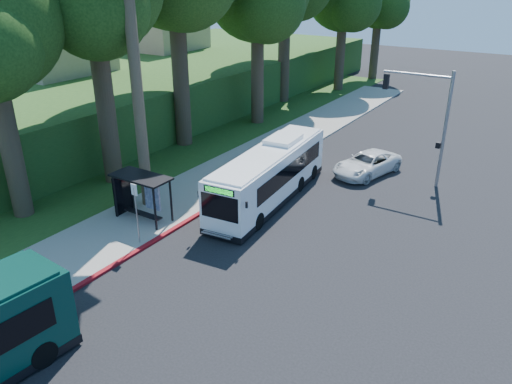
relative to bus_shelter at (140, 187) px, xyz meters
The scene contains 11 objects.
ground 8.00m from the bus_shelter, 21.51° to the left, with size 140.00×140.00×0.00m, color black.
sidewalk 3.35m from the bus_shelter, 90.90° to the left, with size 4.50×70.00×0.12m, color gray.
red_curb 3.07m from the bus_shelter, 26.83° to the right, with size 0.25×30.00×0.13m, color maroon.
grass_verge 9.90m from the bus_shelter, 126.16° to the left, with size 8.00×70.00×0.06m, color #234719.
bus_shelter is the anchor object (origin of this frame).
stop_sign_pole 2.85m from the bus_shelter, 49.08° to the right, with size 0.35×0.06×3.17m.
traffic_signal_pole 17.15m from the bus_shelter, 49.36° to the left, with size 4.10×0.30×7.00m.
hillside_backdrop 26.18m from the bus_shelter, 136.68° to the left, with size 24.00×60.00×8.80m.
tree_5 43.55m from the bus_shelter, 94.21° to the left, with size 7.35×7.00×12.86m.
white_bus 7.28m from the bus_shelter, 52.62° to the left, with size 3.32×11.12×3.26m.
pickup 14.69m from the bus_shelter, 58.34° to the left, with size 2.35×5.10×1.42m, color silver.
Camera 1 is at (10.58, -19.66, 12.07)m, focal length 35.00 mm.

